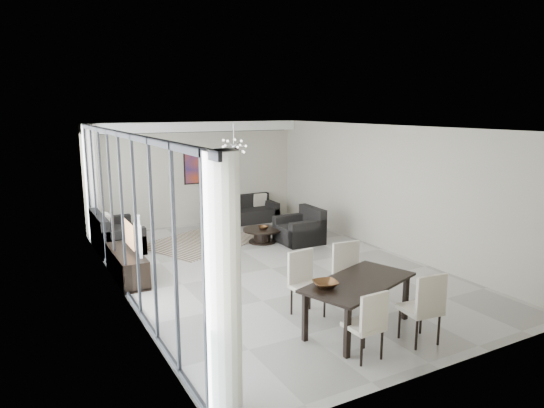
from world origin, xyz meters
TOP-DOWN VIEW (x-y plane):
  - room_shell at (0.46, 0.00)m, footprint 6.00×9.00m
  - window_wall at (-2.86, 0.00)m, footprint 0.37×8.95m
  - soffit at (0.00, 4.30)m, footprint 5.98×0.40m
  - painting at (0.50, 4.47)m, footprint 1.68×0.04m
  - chandelier at (0.30, 2.50)m, footprint 0.66×0.66m
  - rug at (-0.56, 2.60)m, footprint 3.20×2.88m
  - coffee_table at (0.76, 1.88)m, footprint 0.96×0.96m
  - bowl_coffee at (0.78, 1.86)m, footprint 0.26×0.26m
  - sofa_main at (1.20, 4.07)m, footprint 2.08×0.85m
  - loveseat at (-2.55, 3.05)m, footprint 0.97×1.73m
  - armchair at (1.59, 1.43)m, footprint 0.98×1.03m
  - side_table at (-2.65, 4.10)m, footprint 0.38×0.38m
  - tv_console at (-2.76, 0.82)m, footprint 0.49×1.74m
  - television at (-2.60, 0.77)m, footprint 0.36×1.06m
  - dining_table at (-0.21, -3.09)m, footprint 2.03×1.47m
  - dining_chair_sw at (-0.66, -3.87)m, footprint 0.46×0.46m
  - dining_chair_se at (0.30, -3.92)m, footprint 0.54×0.54m
  - dining_chair_nw at (-0.61, -2.23)m, footprint 0.52×0.52m
  - dining_chair_ne at (0.22, -2.30)m, footprint 0.54×0.54m
  - bowl_dining at (-0.78, -3.05)m, footprint 0.41×0.41m

SIDE VIEW (x-z plane):
  - rug at x=-0.56m, z-range 0.00..0.01m
  - coffee_table at x=0.76m, z-range 0.02..0.36m
  - sofa_main at x=1.20m, z-range -0.12..0.63m
  - tv_console at x=-2.76m, z-range 0.00..0.54m
  - armchair at x=1.59m, z-range -0.13..0.72m
  - loveseat at x=-2.55m, z-range -0.14..0.73m
  - side_table at x=-2.65m, z-range 0.09..0.60m
  - bowl_coffee at x=0.78m, z-range 0.34..0.41m
  - dining_chair_sw at x=-0.66m, z-range 0.07..1.03m
  - dining_chair_nw at x=-0.61m, z-range 0.08..1.12m
  - dining_chair_se at x=0.30m, z-range 0.08..1.14m
  - dining_chair_ne at x=0.22m, z-range 0.08..1.17m
  - dining_table at x=-0.21m, z-range 0.30..1.06m
  - bowl_dining at x=-0.78m, z-range 0.76..0.85m
  - television at x=-2.60m, z-range 0.54..1.15m
  - room_shell at x=0.46m, z-range 0.00..2.90m
  - window_wall at x=-2.86m, z-range 0.02..2.92m
  - painting at x=0.50m, z-range 1.16..2.14m
  - chandelier at x=0.30m, z-range 2.00..2.71m
  - soffit at x=0.00m, z-range 2.64..2.90m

